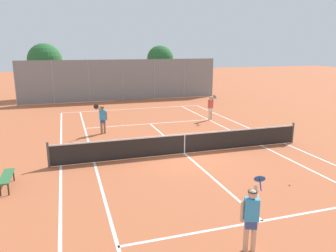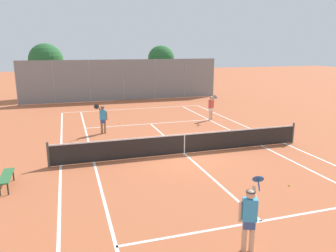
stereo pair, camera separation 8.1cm
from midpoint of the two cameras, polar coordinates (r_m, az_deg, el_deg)
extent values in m
plane|color=#B25B38|center=(15.33, 2.72, -4.80)|extent=(120.00, 120.00, 0.00)
cube|color=silver|center=(26.48, -6.19, 2.98)|extent=(11.00, 0.10, 0.01)
cube|color=silver|center=(14.48, -18.32, -6.62)|extent=(0.10, 23.80, 0.01)
cube|color=silver|center=(17.92, 19.49, -2.86)|extent=(0.10, 23.80, 0.01)
cube|color=silver|center=(14.50, -12.88, -6.22)|extent=(0.10, 23.80, 0.01)
cube|color=silver|center=(17.14, 15.82, -3.31)|extent=(0.10, 23.80, 0.01)
cube|color=silver|center=(10.07, 15.87, -15.62)|extent=(8.26, 0.10, 0.01)
cube|color=silver|center=(21.23, -3.24, 0.40)|extent=(8.26, 0.10, 0.01)
cube|color=silver|center=(15.33, 2.72, -4.79)|extent=(0.10, 12.80, 0.01)
cylinder|color=#474C47|center=(14.33, -20.28, -4.74)|extent=(0.10, 0.10, 1.07)
cylinder|color=#474C47|center=(18.05, 20.77, -1.09)|extent=(0.10, 0.10, 1.07)
cube|color=black|center=(15.19, 2.74, -3.14)|extent=(11.90, 0.02, 0.89)
cube|color=white|center=(15.07, 2.76, -1.48)|extent=(11.90, 0.03, 0.06)
cube|color=white|center=(15.20, 2.74, -3.21)|extent=(0.05, 0.03, 0.89)
cylinder|color=#D8A884|center=(8.52, 13.17, -18.05)|extent=(0.13, 0.13, 0.82)
cylinder|color=#D8A884|center=(8.55, 14.42, -18.00)|extent=(0.13, 0.13, 0.82)
cube|color=#334C8C|center=(8.36, 13.92, -16.10)|extent=(0.33, 0.27, 0.24)
cube|color=#3399D8|center=(8.20, 14.07, -13.90)|extent=(0.39, 0.31, 0.56)
sphere|color=#D8A884|center=(8.03, 14.23, -11.43)|extent=(0.22, 0.22, 0.22)
cylinder|color=black|center=(8.00, 14.26, -11.00)|extent=(0.23, 0.23, 0.02)
cylinder|color=#D8A884|center=(8.19, 12.48, -14.32)|extent=(0.08, 0.08, 0.52)
cylinder|color=#D8A884|center=(8.22, 14.92, -11.63)|extent=(0.24, 0.45, 0.35)
cylinder|color=#1E4C99|center=(8.41, 15.53, -9.87)|extent=(0.12, 0.25, 0.22)
cylinder|color=#1E4C99|center=(8.48, 15.42, -8.87)|extent=(0.33, 0.28, 0.23)
cylinder|color=#936B4C|center=(19.09, -11.09, -0.08)|extent=(0.13, 0.13, 0.82)
cylinder|color=#936B4C|center=(19.11, -11.63, -0.09)|extent=(0.13, 0.13, 0.82)
cube|color=#334C8C|center=(19.03, -11.41, 0.88)|extent=(0.31, 0.24, 0.24)
cube|color=#3399D8|center=(18.95, -11.46, 1.95)|extent=(0.38, 0.27, 0.56)
sphere|color=#936B4C|center=(18.88, -11.51, 3.11)|extent=(0.22, 0.22, 0.22)
cylinder|color=black|center=(18.87, -11.52, 3.30)|extent=(0.23, 0.23, 0.02)
cylinder|color=#936B4C|center=(18.94, -10.79, 1.78)|extent=(0.08, 0.08, 0.52)
cylinder|color=#936B4C|center=(18.78, -11.94, 2.72)|extent=(0.18, 0.46, 0.35)
cylinder|color=black|center=(18.51, -12.47, 3.04)|extent=(0.09, 0.25, 0.22)
cylinder|color=black|center=(18.38, -12.53, 3.31)|extent=(0.32, 0.26, 0.23)
cylinder|color=beige|center=(22.56, 7.43, 2.15)|extent=(0.13, 0.13, 0.82)
cylinder|color=beige|center=(22.42, 7.14, 2.09)|extent=(0.13, 0.13, 0.82)
cube|color=white|center=(22.43, 7.31, 2.95)|extent=(0.33, 0.29, 0.24)
cube|color=#D84C3F|center=(22.36, 7.34, 3.85)|extent=(0.39, 0.33, 0.56)
sphere|color=beige|center=(22.30, 7.37, 4.84)|extent=(0.22, 0.22, 0.22)
cylinder|color=black|center=(22.29, 7.37, 5.01)|extent=(0.23, 0.23, 0.02)
cylinder|color=beige|center=(22.55, 7.68, 3.76)|extent=(0.08, 0.08, 0.52)
cylinder|color=beige|center=(22.13, 7.44, 4.51)|extent=(0.28, 0.44, 0.35)
cylinder|color=black|center=(21.85, 7.78, 4.81)|extent=(0.14, 0.24, 0.22)
cylinder|color=black|center=(21.76, 8.04, 5.06)|extent=(0.34, 0.30, 0.23)
sphere|color=#D1DB33|center=(12.66, 20.28, -9.57)|extent=(0.07, 0.07, 0.07)
sphere|color=#D1DB33|center=(20.93, -8.21, 0.17)|extent=(0.07, 0.07, 0.07)
sphere|color=#D1DB33|center=(16.08, -15.24, -4.28)|extent=(0.07, 0.07, 0.07)
sphere|color=#D1DB33|center=(21.33, -8.64, 0.41)|extent=(0.07, 0.07, 0.07)
cube|color=#2D6638|center=(12.87, -26.47, -7.85)|extent=(0.36, 1.50, 0.05)
cylinder|color=#262626|center=(13.52, -25.45, -7.79)|extent=(0.05, 0.05, 0.41)
cylinder|color=#262626|center=(12.35, -26.21, -9.88)|extent=(0.05, 0.05, 0.41)
cylinder|color=#262626|center=(13.56, -26.51, -7.84)|extent=(0.05, 0.05, 0.41)
cylinder|color=#262626|center=(12.39, -27.37, -9.92)|extent=(0.05, 0.05, 0.41)
cylinder|color=gray|center=(30.57, -25.16, 6.76)|extent=(0.08, 0.08, 3.77)
cylinder|color=gray|center=(30.32, -19.46, 7.22)|extent=(0.08, 0.08, 3.77)
cylinder|color=gray|center=(30.37, -13.70, 7.62)|extent=(0.08, 0.08, 3.77)
cylinder|color=gray|center=(30.72, -8.01, 7.93)|extent=(0.08, 0.08, 3.77)
cylinder|color=gray|center=(31.36, -2.50, 8.16)|extent=(0.08, 0.08, 3.77)
cylinder|color=gray|center=(32.28, 2.76, 8.31)|extent=(0.08, 0.08, 3.77)
cylinder|color=gray|center=(33.44, 7.69, 8.39)|extent=(0.08, 0.08, 3.77)
cube|color=slate|center=(30.72, -8.01, 7.93)|extent=(18.17, 0.02, 3.73)
cylinder|color=brown|center=(34.08, -20.39, 6.66)|extent=(0.28, 0.28, 2.47)
sphere|color=#26602D|center=(33.91, -20.72, 10.63)|extent=(3.22, 3.22, 3.22)
sphere|color=#26602D|center=(34.16, -20.58, 9.97)|extent=(1.85, 1.85, 1.85)
cylinder|color=brown|center=(34.14, -1.42, 7.74)|extent=(0.31, 0.31, 2.74)
sphere|color=#26602D|center=(33.99, -1.44, 11.61)|extent=(2.68, 2.68, 2.68)
sphere|color=#26602D|center=(34.28, -1.11, 11.07)|extent=(1.97, 1.97, 1.97)
camera|label=1|loc=(0.04, -90.14, -0.03)|focal=35.00mm
camera|label=2|loc=(0.04, 89.86, 0.03)|focal=35.00mm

